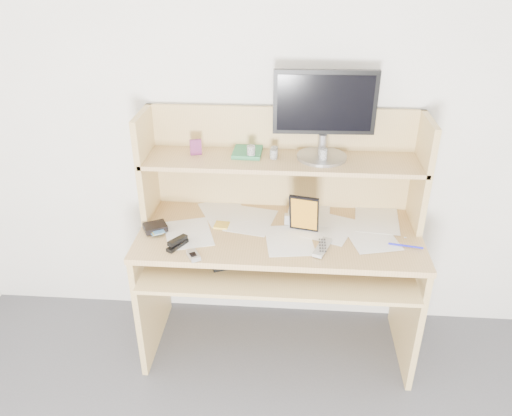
# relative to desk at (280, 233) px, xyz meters

# --- Properties ---
(back_wall) EXTENTS (3.60, 0.04, 2.50)m
(back_wall) POSITION_rel_desk_xyz_m (0.00, 0.24, 0.56)
(back_wall) COLOR white
(back_wall) RESTS_ON floor
(desk) EXTENTS (1.40, 0.70, 1.30)m
(desk) POSITION_rel_desk_xyz_m (0.00, 0.00, 0.00)
(desk) COLOR tan
(desk) RESTS_ON floor
(paper_clutter) EXTENTS (1.32, 0.54, 0.01)m
(paper_clutter) POSITION_rel_desk_xyz_m (0.00, -0.08, 0.06)
(paper_clutter) COLOR white
(paper_clutter) RESTS_ON desk
(keyboard) EXTENTS (0.48, 0.32, 0.03)m
(keyboard) POSITION_rel_desk_xyz_m (-0.12, -0.15, -0.03)
(keyboard) COLOR black
(keyboard) RESTS_ON desk
(tv_remote) EXTENTS (0.10, 0.17, 0.02)m
(tv_remote) POSITION_rel_desk_xyz_m (0.21, -0.23, 0.07)
(tv_remote) COLOR #999994
(tv_remote) RESTS_ON paper_clutter
(flip_phone) EXTENTS (0.08, 0.10, 0.02)m
(flip_phone) POSITION_rel_desk_xyz_m (-0.38, -0.34, 0.07)
(flip_phone) COLOR #B1B2B4
(flip_phone) RESTS_ON paper_clutter
(stapler) EXTENTS (0.09, 0.13, 0.04)m
(stapler) POSITION_rel_desk_xyz_m (-0.48, -0.26, 0.08)
(stapler) COLOR black
(stapler) RESTS_ON paper_clutter
(wallet) EXTENTS (0.14, 0.13, 0.03)m
(wallet) POSITION_rel_desk_xyz_m (-0.62, -0.12, 0.08)
(wallet) COLOR black
(wallet) RESTS_ON paper_clutter
(sticky_note_pad) EXTENTS (0.08, 0.08, 0.01)m
(sticky_note_pad) POSITION_rel_desk_xyz_m (-0.30, -0.05, 0.06)
(sticky_note_pad) COLOR #F0EF3F
(sticky_note_pad) RESTS_ON desk
(digital_camera) EXTENTS (0.09, 0.04, 0.05)m
(digital_camera) POSITION_rel_desk_xyz_m (0.06, -0.00, 0.09)
(digital_camera) COLOR silver
(digital_camera) RESTS_ON paper_clutter
(game_case) EXTENTS (0.14, 0.05, 0.20)m
(game_case) POSITION_rel_desk_xyz_m (0.12, -0.08, 0.16)
(game_case) COLOR black
(game_case) RESTS_ON paper_clutter
(blue_pen) EXTENTS (0.16, 0.04, 0.01)m
(blue_pen) POSITION_rel_desk_xyz_m (0.60, -0.18, 0.07)
(blue_pen) COLOR #1817B1
(blue_pen) RESTS_ON paper_clutter
(card_box) EXTENTS (0.06, 0.03, 0.08)m
(card_box) POSITION_rel_desk_xyz_m (-0.43, 0.09, 0.43)
(card_box) COLOR maroon
(card_box) RESTS_ON desk
(shelf_book) EXTENTS (0.15, 0.20, 0.02)m
(shelf_book) POSITION_rel_desk_xyz_m (-0.17, 0.13, 0.40)
(shelf_book) COLOR #388E47
(shelf_book) RESTS_ON desk
(chip_stack_a) EXTENTS (0.04, 0.04, 0.05)m
(chip_stack_a) POSITION_rel_desk_xyz_m (-0.04, 0.10, 0.41)
(chip_stack_a) COLOR black
(chip_stack_a) RESTS_ON desk
(chip_stack_b) EXTENTS (0.04, 0.04, 0.07)m
(chip_stack_b) POSITION_rel_desk_xyz_m (-0.15, 0.06, 0.42)
(chip_stack_b) COLOR silver
(chip_stack_b) RESTS_ON desk
(chip_stack_c) EXTENTS (0.04, 0.04, 0.05)m
(chip_stack_c) POSITION_rel_desk_xyz_m (-0.04, 0.07, 0.41)
(chip_stack_c) COLOR black
(chip_stack_c) RESTS_ON desk
(chip_stack_d) EXTENTS (0.05, 0.05, 0.07)m
(chip_stack_d) POSITION_rel_desk_xyz_m (0.20, 0.04, 0.42)
(chip_stack_d) COLOR white
(chip_stack_d) RESTS_ON desk
(monitor) EXTENTS (0.49, 0.25, 0.43)m
(monitor) POSITION_rel_desk_xyz_m (0.20, 0.11, 0.61)
(monitor) COLOR #9B9A9F
(monitor) RESTS_ON desk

